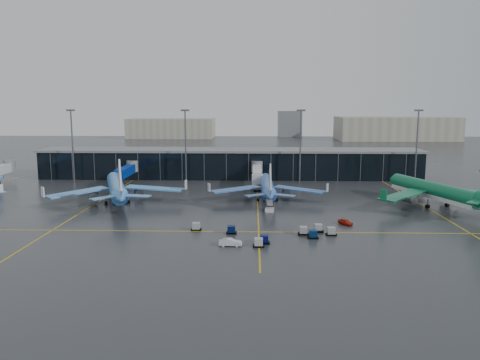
{
  "coord_description": "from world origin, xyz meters",
  "views": [
    {
      "loc": [
        8.91,
        -112.51,
        26.9
      ],
      "look_at": [
        5.0,
        18.0,
        6.0
      ],
      "focal_mm": 35.0,
      "sensor_mm": 36.0,
      "label": 1
    }
  ],
  "objects_px": {
    "airliner_arkefly": "(116,179)",
    "mobile_airstair": "(270,208)",
    "airliner_klm_near": "(267,179)",
    "baggage_carts": "(277,233)",
    "service_van_red": "(345,222)",
    "airliner_aer_lingus": "(433,181)",
    "service_van_white": "(230,242)"
  },
  "relations": [
    {
      "from": "baggage_carts",
      "to": "service_van_red",
      "type": "distance_m",
      "value": 19.13
    },
    {
      "from": "baggage_carts",
      "to": "service_van_white",
      "type": "height_order",
      "value": "baggage_carts"
    },
    {
      "from": "service_van_white",
      "to": "mobile_airstair",
      "type": "bearing_deg",
      "value": -15.05
    },
    {
      "from": "airliner_aer_lingus",
      "to": "mobile_airstair",
      "type": "bearing_deg",
      "value": 172.3
    },
    {
      "from": "mobile_airstair",
      "to": "airliner_aer_lingus",
      "type": "bearing_deg",
      "value": 14.95
    },
    {
      "from": "airliner_klm_near",
      "to": "mobile_airstair",
      "type": "distance_m",
      "value": 15.66
    },
    {
      "from": "airliner_klm_near",
      "to": "airliner_aer_lingus",
      "type": "height_order",
      "value": "airliner_aer_lingus"
    },
    {
      "from": "baggage_carts",
      "to": "service_van_red",
      "type": "bearing_deg",
      "value": 32.77
    },
    {
      "from": "airliner_aer_lingus",
      "to": "service_van_red",
      "type": "relative_size",
      "value": 11.7
    },
    {
      "from": "baggage_carts",
      "to": "service_van_red",
      "type": "relative_size",
      "value": 8.05
    },
    {
      "from": "service_van_red",
      "to": "mobile_airstair",
      "type": "bearing_deg",
      "value": 108.85
    },
    {
      "from": "mobile_airstair",
      "to": "airliner_arkefly",
      "type": "bearing_deg",
      "value": 172.24
    },
    {
      "from": "baggage_carts",
      "to": "mobile_airstair",
      "type": "bearing_deg",
      "value": 91.84
    },
    {
      "from": "airliner_aer_lingus",
      "to": "service_van_red",
      "type": "distance_m",
      "value": 34.93
    },
    {
      "from": "airliner_klm_near",
      "to": "baggage_carts",
      "type": "xyz_separation_m",
      "value": [
        0.95,
        -38.28,
        -5.23
      ]
    },
    {
      "from": "baggage_carts",
      "to": "service_van_white",
      "type": "distance_m",
      "value": 11.5
    },
    {
      "from": "airliner_klm_near",
      "to": "baggage_carts",
      "type": "bearing_deg",
      "value": -89.27
    },
    {
      "from": "baggage_carts",
      "to": "mobile_airstair",
      "type": "distance_m",
      "value": 23.53
    },
    {
      "from": "service_van_red",
      "to": "service_van_white",
      "type": "height_order",
      "value": "service_van_white"
    },
    {
      "from": "airliner_arkefly",
      "to": "airliner_klm_near",
      "type": "bearing_deg",
      "value": -12.37
    },
    {
      "from": "airliner_arkefly",
      "to": "airliner_klm_near",
      "type": "height_order",
      "value": "airliner_arkefly"
    },
    {
      "from": "mobile_airstair",
      "to": "service_van_red",
      "type": "relative_size",
      "value": 0.9
    },
    {
      "from": "airliner_arkefly",
      "to": "airliner_aer_lingus",
      "type": "relative_size",
      "value": 0.98
    },
    {
      "from": "airliner_klm_near",
      "to": "service_van_red",
      "type": "distance_m",
      "value": 33.15
    },
    {
      "from": "airliner_aer_lingus",
      "to": "baggage_carts",
      "type": "height_order",
      "value": "airliner_aer_lingus"
    },
    {
      "from": "service_van_red",
      "to": "baggage_carts",
      "type": "bearing_deg",
      "value": 179.64
    },
    {
      "from": "airliner_arkefly",
      "to": "mobile_airstair",
      "type": "distance_m",
      "value": 43.84
    },
    {
      "from": "baggage_carts",
      "to": "service_van_white",
      "type": "relative_size",
      "value": 6.91
    },
    {
      "from": "airliner_aer_lingus",
      "to": "mobile_airstair",
      "type": "xyz_separation_m",
      "value": [
        -44.13,
        -7.72,
        -6.14
      ]
    },
    {
      "from": "mobile_airstair",
      "to": "airliner_klm_near",
      "type": "bearing_deg",
      "value": 95.8
    },
    {
      "from": "baggage_carts",
      "to": "airliner_aer_lingus",
      "type": "bearing_deg",
      "value": 35.76
    },
    {
      "from": "airliner_aer_lingus",
      "to": "service_van_white",
      "type": "distance_m",
      "value": 65.25
    }
  ]
}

